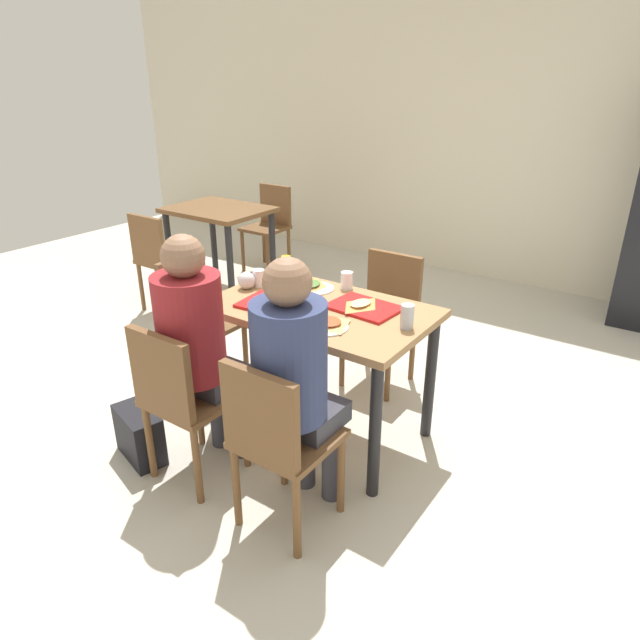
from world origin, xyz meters
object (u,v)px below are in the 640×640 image
Objects in this scene: main_table at (320,326)px; handbag at (140,435)px; pizza_slice_d at (329,322)px; background_chair_near at (158,256)px; tray_red_near at (275,304)px; paper_plate_center at (315,288)px; paper_plate_near_edge at (326,327)px; chair_near_left at (180,395)px; chair_left_end at (196,313)px; background_table at (219,222)px; person_in_brown_jacket at (295,372)px; pizza_slice_a at (281,301)px; soda_can at (407,317)px; tray_red_far at (364,307)px; background_chair_far at (270,221)px; chair_far_side at (386,309)px; chair_near_right at (276,436)px; pizza_slice_b at (361,304)px; person_in_red at (197,338)px; pizza_slice_c at (312,285)px; plastic_cup_b at (288,319)px; foil_bundle at (246,280)px; plastic_cup_c at (259,278)px; plastic_cup_a at (347,280)px; condiment_bottle at (286,269)px.

main_table reaches higher than handbag.
background_chair_near is at bearing 159.65° from pizza_slice_d.
paper_plate_center is (0.03, 0.33, -0.00)m from tray_red_near.
chair_near_left is at bearing -130.69° from paper_plate_near_edge.
chair_left_end is 0.95× the size of background_table.
person_in_brown_jacket reaches higher than tray_red_near.
pizza_slice_a is 1.79× the size of soda_can.
background_chair_far reaches higher than tray_red_far.
chair_far_side reaches higher than paper_plate_near_edge.
pizza_slice_b is (-0.11, 0.85, 0.30)m from chair_near_right.
person_in_red is (-0.29, -1.36, 0.25)m from chair_far_side.
pizza_slice_c is at bearing 134.25° from pizza_slice_d.
person_in_brown_jacket is 12.67× the size of plastic_cup_b.
tray_red_near is 1.00× the size of tray_red_far.
foil_bundle is at bearing -41.32° from background_table.
plastic_cup_c is 0.31× the size of handbag.
pizza_slice_c is 0.27× the size of background_chair_far.
paper_plate_near_edge is at bearing -14.55° from pizza_slice_a.
background_chair_near is (-2.13, 0.68, -0.16)m from main_table.
pizza_slice_d is 0.69m from plastic_cup_c.
pizza_slice_d is (0.35, -0.38, 0.01)m from paper_plate_center.
plastic_cup_a is (-0.22, 0.21, 0.03)m from pizza_slice_b.
pizza_slice_a is at bearing 54.74° from handbag.
background_table is (-2.13, 0.66, 0.14)m from chair_far_side.
chair_near_right reaches higher than paper_plate_near_edge.
person_in_brown_jacket is at bearing -70.59° from plastic_cup_a.
pizza_slice_b is 0.70m from foil_bundle.
foil_bundle reaches higher than chair_far_side.
pizza_slice_b is at bearing -13.98° from background_chair_near.
plastic_cup_b reaches higher than background_chair_near.
condiment_bottle is (-0.21, 0.00, 0.08)m from paper_plate_center.
pizza_slice_c is (-0.21, -0.53, 0.29)m from chair_far_side.
main_table is at bearing -17.69° from background_chair_near.
chair_near_left is 0.59m from chair_near_right.
chair_near_left is 1.14m from plastic_cup_a.
person_in_brown_jacket reaches higher than chair_far_side.
tray_red_near is 0.39m from paper_plate_near_edge.
plastic_cup_a is (-0.32, 0.92, 0.07)m from person_in_brown_jacket.
chair_far_side reaches higher than pizza_slice_b.
tray_red_far is 3.60× the size of plastic_cup_b.
paper_plate_near_edge is at bearing -20.90° from background_chair_near.
paper_plate_center is 0.38m from pizza_slice_b.
chair_left_end reaches higher than pizza_slice_d.
plastic_cup_b reaches higher than pizza_slice_b.
chair_near_left is at bearing -90.00° from person_in_red.
plastic_cup_c reaches higher than tray_red_far.
person_in_brown_jacket is 2.75m from background_chair_near.
plastic_cup_b is 0.61m from foil_bundle.
person_in_brown_jacket is 0.98m from plastic_cup_a.
chair_left_end reaches higher than paper_plate_near_edge.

